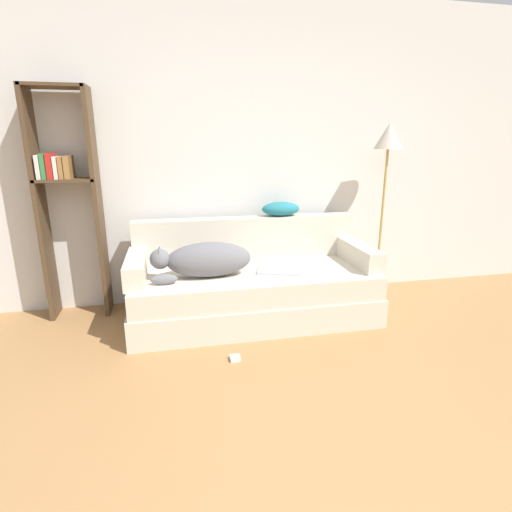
{
  "coord_description": "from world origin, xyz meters",
  "views": [
    {
      "loc": [
        -0.71,
        -0.99,
        1.46
      ],
      "look_at": [
        -0.07,
        2.03,
        0.58
      ],
      "focal_mm": 28.0,
      "sensor_mm": 36.0,
      "label": 1
    }
  ],
  "objects_px": {
    "dog": "(205,260)",
    "laptop": "(279,270)",
    "floor_lamp": "(388,152)",
    "couch": "(254,294)",
    "power_adapter": "(235,358)",
    "throw_pillow": "(281,209)",
    "bookshelf": "(67,193)"
  },
  "relations": [
    {
      "from": "bookshelf",
      "to": "floor_lamp",
      "type": "relative_size",
      "value": 1.16
    },
    {
      "from": "dog",
      "to": "laptop",
      "type": "height_order",
      "value": "dog"
    },
    {
      "from": "couch",
      "to": "dog",
      "type": "height_order",
      "value": "dog"
    },
    {
      "from": "throw_pillow",
      "to": "bookshelf",
      "type": "relative_size",
      "value": 0.19
    },
    {
      "from": "dog",
      "to": "floor_lamp",
      "type": "distance_m",
      "value": 1.92
    },
    {
      "from": "floor_lamp",
      "to": "laptop",
      "type": "bearing_deg",
      "value": -162.58
    },
    {
      "from": "laptop",
      "to": "power_adapter",
      "type": "distance_m",
      "value": 0.87
    },
    {
      "from": "throw_pillow",
      "to": "floor_lamp",
      "type": "xyz_separation_m",
      "value": [
        0.96,
        -0.11,
        0.5
      ]
    },
    {
      "from": "dog",
      "to": "floor_lamp",
      "type": "relative_size",
      "value": 0.49
    },
    {
      "from": "laptop",
      "to": "floor_lamp",
      "type": "relative_size",
      "value": 0.25
    },
    {
      "from": "bookshelf",
      "to": "floor_lamp",
      "type": "xyz_separation_m",
      "value": [
        2.76,
        -0.13,
        0.32
      ]
    },
    {
      "from": "couch",
      "to": "floor_lamp",
      "type": "bearing_deg",
      "value": 11.8
    },
    {
      "from": "throw_pillow",
      "to": "floor_lamp",
      "type": "height_order",
      "value": "floor_lamp"
    },
    {
      "from": "floor_lamp",
      "to": "power_adapter",
      "type": "bearing_deg",
      "value": -149.01
    },
    {
      "from": "dog",
      "to": "bookshelf",
      "type": "height_order",
      "value": "bookshelf"
    },
    {
      "from": "laptop",
      "to": "throw_pillow",
      "type": "bearing_deg",
      "value": 91.79
    },
    {
      "from": "floor_lamp",
      "to": "power_adapter",
      "type": "height_order",
      "value": "floor_lamp"
    },
    {
      "from": "floor_lamp",
      "to": "throw_pillow",
      "type": "bearing_deg",
      "value": 173.63
    },
    {
      "from": "laptop",
      "to": "floor_lamp",
      "type": "xyz_separation_m",
      "value": [
        1.09,
        0.34,
        0.94
      ]
    },
    {
      "from": "laptop",
      "to": "power_adapter",
      "type": "height_order",
      "value": "laptop"
    },
    {
      "from": "throw_pillow",
      "to": "power_adapter",
      "type": "xyz_separation_m",
      "value": [
        -0.6,
        -1.04,
        -0.86
      ]
    },
    {
      "from": "couch",
      "to": "floor_lamp",
      "type": "relative_size",
      "value": 1.25
    },
    {
      "from": "couch",
      "to": "laptop",
      "type": "bearing_deg",
      "value": -19.87
    },
    {
      "from": "dog",
      "to": "floor_lamp",
      "type": "xyz_separation_m",
      "value": [
        1.7,
        0.36,
        0.81
      ]
    },
    {
      "from": "couch",
      "to": "power_adapter",
      "type": "relative_size",
      "value": 29.52
    },
    {
      "from": "couch",
      "to": "throw_pillow",
      "type": "relative_size",
      "value": 5.81
    },
    {
      "from": "laptop",
      "to": "throw_pillow",
      "type": "distance_m",
      "value": 0.64
    },
    {
      "from": "couch",
      "to": "bookshelf",
      "type": "xyz_separation_m",
      "value": [
        -1.47,
        0.4,
        0.85
      ]
    },
    {
      "from": "laptop",
      "to": "bookshelf",
      "type": "height_order",
      "value": "bookshelf"
    },
    {
      "from": "couch",
      "to": "throw_pillow",
      "type": "bearing_deg",
      "value": 48.7
    },
    {
      "from": "dog",
      "to": "power_adapter",
      "type": "xyz_separation_m",
      "value": [
        0.14,
        -0.58,
        -0.55
      ]
    },
    {
      "from": "dog",
      "to": "throw_pillow",
      "type": "xyz_separation_m",
      "value": [
        0.74,
        0.46,
        0.31
      ]
    }
  ]
}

